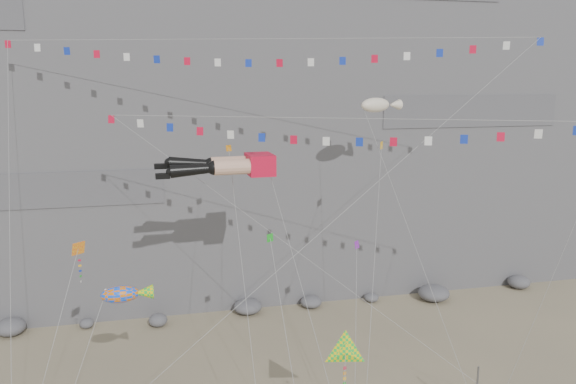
{
  "coord_description": "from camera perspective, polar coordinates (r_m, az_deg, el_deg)",
  "views": [
    {
      "loc": [
        -7.09,
        -30.68,
        21.17
      ],
      "look_at": [
        1.96,
        9.0,
        12.83
      ],
      "focal_mm": 35.0,
      "sensor_mm": 36.0,
      "label": 1
    }
  ],
  "objects": [
    {
      "name": "harlequin_kite",
      "position": [
        34.32,
        -20.54,
        -5.5
      ],
      "size": [
        4.23,
        6.86,
        13.4
      ],
      "color": "red",
      "rests_on": "ground"
    },
    {
      "name": "flag_banner_lower",
      "position": [
        35.74,
        5.65,
        7.43
      ],
      "size": [
        29.02,
        12.85,
        21.56
      ],
      "color": "red",
      "rests_on": "ground"
    },
    {
      "name": "cliff",
      "position": [
        63.2,
        -6.6,
        14.98
      ],
      "size": [
        80.0,
        28.0,
        50.0
      ],
      "primitive_type": "cube",
      "color": "slate",
      "rests_on": "ground"
    },
    {
      "name": "small_kite_c",
      "position": [
        35.28,
        -1.78,
        -5.06
      ],
      "size": [
        1.09,
        10.13,
        14.71
      ],
      "color": "green",
      "rests_on": "ground"
    },
    {
      "name": "small_kite_d",
      "position": [
        42.01,
        9.46,
        4.29
      ],
      "size": [
        6.92,
        14.51,
        22.15
      ],
      "color": "#FEB215",
      "rests_on": "ground"
    },
    {
      "name": "talus_boulders",
      "position": [
        52.41,
        -4.11,
        -11.56
      ],
      "size": [
        60.0,
        3.0,
        1.2
      ],
      "primitive_type": null,
      "color": "slate",
      "rests_on": "ground"
    },
    {
      "name": "legs_kite",
      "position": [
        37.86,
        -6.09,
        2.68
      ],
      "size": [
        9.71,
        15.45,
        21.01
      ],
      "rotation": [
        0.0,
        0.0,
        0.04
      ],
      "color": "red",
      "rests_on": "ground"
    },
    {
      "name": "small_kite_a",
      "position": [
        40.04,
        -5.95,
        3.62
      ],
      "size": [
        0.98,
        16.01,
        22.33
      ],
      "color": "orange",
      "rests_on": "ground"
    },
    {
      "name": "delta_kite",
      "position": [
        32.6,
        5.84,
        -15.91
      ],
      "size": [
        2.9,
        4.95,
        8.19
      ],
      "color": "yellow",
      "rests_on": "ground"
    },
    {
      "name": "fish_windsock",
      "position": [
        33.77,
        -16.69,
        -9.96
      ],
      "size": [
        6.14,
        4.32,
        10.64
      ],
      "color": "orange",
      "rests_on": "ground"
    },
    {
      "name": "small_kite_b",
      "position": [
        40.42,
        7.0,
        -5.6
      ],
      "size": [
        4.93,
        12.73,
        15.83
      ],
      "color": "purple",
      "rests_on": "ground"
    },
    {
      "name": "flag_banner_upper",
      "position": [
        41.16,
        -2.5,
        15.25
      ],
      "size": [
        36.25,
        19.36,
        31.45
      ],
      "color": "red",
      "rests_on": "ground"
    },
    {
      "name": "blimp_windsock",
      "position": [
        44.68,
        8.89,
        8.66
      ],
      "size": [
        4.73,
        13.91,
        22.91
      ],
      "color": "#F2E3C7",
      "rests_on": "ground"
    }
  ]
}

